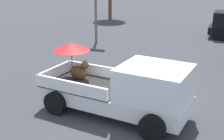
# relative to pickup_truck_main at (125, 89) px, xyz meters

# --- Properties ---
(ground_plane) EXTENTS (80.00, 80.00, 0.00)m
(ground_plane) POSITION_rel_pickup_truck_main_xyz_m (-0.38, 0.04, -0.98)
(ground_plane) COLOR #38383D
(pickup_truck_main) EXTENTS (5.28, 2.88, 2.22)m
(pickup_truck_main) POSITION_rel_pickup_truck_main_xyz_m (0.00, 0.00, 0.00)
(pickup_truck_main) COLOR black
(pickup_truck_main) RESTS_ON ground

